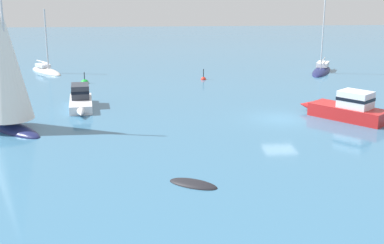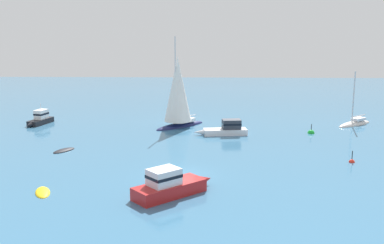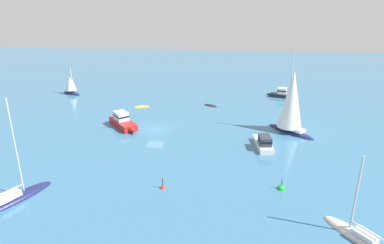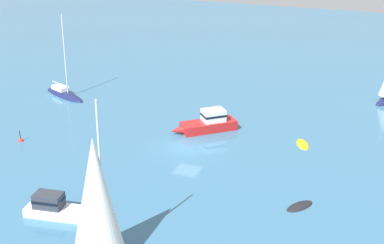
{
  "view_description": "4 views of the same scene",
  "coord_description": "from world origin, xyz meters",
  "views": [
    {
      "loc": [
        -38.05,
        9.64,
        10.44
      ],
      "look_at": [
        -6.57,
        7.33,
        1.7
      ],
      "focal_mm": 48.75,
      "sensor_mm": 36.0,
      "label": 1
    },
    {
      "loc": [
        2.28,
        -38.95,
        12.86
      ],
      "look_at": [
        0.79,
        9.65,
        2.8
      ],
      "focal_mm": 43.22,
      "sensor_mm": 36.0,
      "label": 2
    },
    {
      "loc": [
        46.91,
        10.92,
        18.92
      ],
      "look_at": [
        3.26,
        6.05,
        2.63
      ],
      "focal_mm": 31.74,
      "sensor_mm": 36.0,
      "label": 3
    },
    {
      "loc": [
        -19.18,
        49.46,
        23.49
      ],
      "look_at": [
        -0.44,
        -0.24,
        2.7
      ],
      "focal_mm": 54.84,
      "sensor_mm": 36.0,
      "label": 4
    }
  ],
  "objects": [
    {
      "name": "ground_plane",
      "position": [
        0.0,
        0.0,
        0.0
      ],
      "size": [
        160.0,
        160.0,
        0.0
      ],
      "primitive_type": "plane",
      "color": "teal"
    },
    {
      "name": "yacht_1",
      "position": [
        -1.33,
        20.06,
        4.34
      ],
      "size": [
        6.94,
        6.86,
        12.16
      ],
      "rotation": [
        0.0,
        0.0,
        3.92
      ],
      "color": "#191E4C",
      "rests_on": "ground"
    },
    {
      "name": "yacht_3",
      "position": [
        20.07,
        -9.59,
        0.14
      ],
      "size": [
        7.57,
        4.83,
        10.81
      ],
      "rotation": [
        0.0,
        0.0,
        2.7
      ],
      "color": "#191E4C",
      "rests_on": "ground"
    },
    {
      "name": "powerboat",
      "position": [
        4.74,
        15.79,
        0.71
      ],
      "size": [
        6.55,
        2.44,
        1.85
      ],
      "rotation": [
        0.0,
        0.0,
        3.27
      ],
      "color": "white",
      "rests_on": "ground"
    },
    {
      "name": "skiff",
      "position": [
        -10.58,
        -4.78,
        0.0
      ],
      "size": [
        2.05,
        2.96,
        0.46
      ],
      "rotation": [
        0.0,
        0.0,
        1.95
      ],
      "color": "yellow",
      "rests_on": "ground"
    },
    {
      "name": "tender",
      "position": [
        -12.7,
        7.71,
        0.0
      ],
      "size": [
        2.42,
        2.95,
        0.44
      ],
      "rotation": [
        0.0,
        0.0,
        1.02
      ],
      "color": "black",
      "rests_on": "ground"
    },
    {
      "name": "powerboat_1",
      "position": [
        -0.43,
        -5.01,
        0.84
      ],
      "size": [
        6.46,
        5.97,
        2.27
      ],
      "rotation": [
        0.0,
        0.0,
        0.72
      ],
      "color": "#B21E1E",
      "rests_on": "ground"
    },
    {
      "name": "channel_buoy",
      "position": [
        16.42,
        4.42,
        0.02
      ],
      "size": [
        0.57,
        0.57,
        1.43
      ],
      "color": "red",
      "rests_on": "ground"
    }
  ]
}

